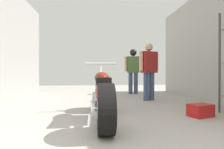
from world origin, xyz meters
TOP-DOWN VIEW (x-y plane):
  - ground_plane at (0.00, 3.05)m, footprint 14.64×14.64m
  - motorcycle_maroon_cruiser at (-0.27, 2.06)m, footprint 0.61×2.07m
  - mechanic_in_blue at (1.11, 4.01)m, footprint 0.63×0.36m
  - mechanic_with_helmet at (1.00, 5.54)m, footprint 0.65×0.29m
  - red_toolbox at (1.44, 2.13)m, footprint 0.46×0.37m

SIDE VIEW (x-z plane):
  - ground_plane at x=0.00m, z-range 0.00..0.00m
  - red_toolbox at x=1.44m, z-range 0.00..0.22m
  - motorcycle_maroon_cruiser at x=-0.27m, z-range -0.08..0.89m
  - mechanic_in_blue at x=1.11m, z-range 0.10..1.70m
  - mechanic_with_helmet at x=1.00m, z-range 0.16..1.81m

